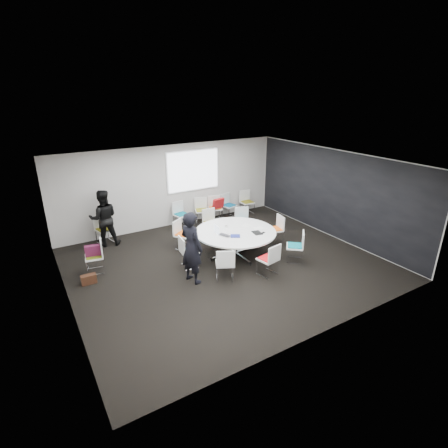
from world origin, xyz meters
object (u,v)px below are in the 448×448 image
cup (226,226)px  person_back (104,218)px  chair_ring_f (225,269)px  chair_ring_d (183,240)px  chair_ring_g (268,265)px  conference_table (235,237)px  chair_back_d (229,210)px  maroon_bag (93,250)px  chair_back_e (247,206)px  chair_ring_c (211,228)px  chair_ring_e (189,257)px  chair_person_back (105,235)px  chair_back_c (215,213)px  brown_bag (89,279)px  chair_ring_a (274,235)px  chair_back_b (202,215)px  chair_ring_b (243,226)px  chair_back_a (181,219)px  chair_ring_h (295,252)px  laptop (226,235)px  person_main (192,248)px  chair_spare_left (95,262)px

cup → person_back: bearing=143.1°
chair_ring_f → cup: chair_ring_f is taller
chair_ring_d → chair_ring_g: size_ratio=1.00×
conference_table → chair_back_d: size_ratio=2.63×
chair_back_d → maroon_bag: size_ratio=2.20×
conference_table → chair_back_e: bearing=50.0°
chair_ring_c → chair_back_d: bearing=-139.1°
chair_ring_d → chair_back_e: size_ratio=1.00×
chair_ring_e → chair_person_back: (-1.57, 2.78, 0.00)m
chair_back_d → chair_person_back: bearing=-14.4°
chair_back_c → brown_bag: bearing=38.9°
chair_ring_a → chair_back_b: bearing=31.7°
chair_ring_b → chair_ring_c: 1.04m
chair_ring_c → cup: chair_ring_c is taller
chair_ring_f → chair_back_c: 4.30m
chair_ring_d → chair_back_c: 2.61m
chair_ring_c → chair_back_a: bearing=-67.1°
conference_table → chair_back_b: 2.85m
chair_ring_d → chair_ring_h: (2.32, -2.36, 0.00)m
chair_ring_f → cup: (0.93, 1.45, 0.50)m
conference_table → chair_back_b: bearing=82.3°
chair_ring_f → brown_bag: chair_ring_f is taller
chair_ring_c → maroon_bag: size_ratio=2.20×
chair_ring_g → cup: 1.90m
person_back → laptop: (2.65, -2.73, -0.13)m
cup → maroon_bag: bearing=170.1°
chair_ring_c → person_main: bearing=51.7°
chair_back_c → chair_ring_e: bearing=63.0°
chair_ring_h → brown_bag: size_ratio=2.44×
chair_ring_d → chair_person_back: bearing=-73.5°
chair_ring_d → chair_ring_e: same height
chair_back_c → laptop: (-1.32, -2.89, 0.47)m
chair_ring_e → chair_ring_f: 1.18m
chair_ring_d → chair_back_b: bearing=-165.3°
chair_ring_a → chair_ring_b: 1.20m
chair_ring_h → brown_bag: chair_ring_h is taller
chair_ring_b → laptop: size_ratio=2.59×
chair_back_b → chair_back_c: size_ratio=1.00×
conference_table → chair_ring_a: (1.48, 0.05, -0.27)m
chair_back_b → person_main: bearing=78.3°
conference_table → chair_back_e: size_ratio=2.63×
chair_spare_left → person_back: (0.66, 1.60, 0.60)m
chair_back_c → chair_back_e: same height
laptop → chair_back_d: bearing=-51.5°
conference_table → chair_spare_left: bearing=164.7°
maroon_bag → brown_bag: 0.78m
chair_ring_g → chair_back_e: same height
chair_ring_e → chair_person_back: same height
chair_ring_g → chair_back_b: (0.31, 4.26, 0.00)m
chair_ring_a → chair_person_back: same height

